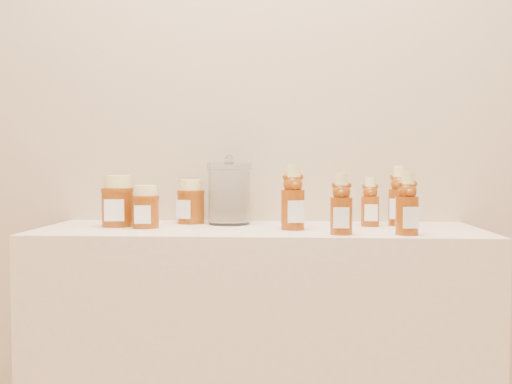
# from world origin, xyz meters

# --- Properties ---
(wall_back) EXTENTS (3.50, 0.02, 2.70)m
(wall_back) POSITION_xyz_m (0.00, 1.75, 1.35)
(wall_back) COLOR tan
(wall_back) RESTS_ON ground
(bear_bottle_back_left) EXTENTS (0.08, 0.08, 0.20)m
(bear_bottle_back_left) POSITION_xyz_m (0.09, 1.52, 1.00)
(bear_bottle_back_left) COLOR #6C2A08
(bear_bottle_back_left) RESTS_ON display_table
(bear_bottle_back_mid) EXTENTS (0.05, 0.05, 0.16)m
(bear_bottle_back_mid) POSITION_xyz_m (0.31, 1.61, 0.98)
(bear_bottle_back_mid) COLOR #6C2A08
(bear_bottle_back_mid) RESTS_ON display_table
(bear_bottle_back_right) EXTENTS (0.09, 0.09, 0.19)m
(bear_bottle_back_right) POSITION_xyz_m (0.40, 1.64, 1.00)
(bear_bottle_back_right) COLOR #6C2A08
(bear_bottle_back_right) RESTS_ON display_table
(bear_bottle_front_left) EXTENTS (0.06, 0.06, 0.17)m
(bear_bottle_front_left) POSITION_xyz_m (0.21, 1.42, 0.99)
(bear_bottle_front_left) COLOR #6C2A08
(bear_bottle_front_left) RESTS_ON display_table
(bear_bottle_front_right) EXTENTS (0.07, 0.07, 0.18)m
(bear_bottle_front_right) POSITION_xyz_m (0.37, 1.42, 0.99)
(bear_bottle_front_right) COLOR #6C2A08
(bear_bottle_front_right) RESTS_ON display_table
(honey_jar_left) EXTENTS (0.10, 0.10, 0.14)m
(honey_jar_left) POSITION_xyz_m (-0.40, 1.57, 0.97)
(honey_jar_left) COLOR #6C2A08
(honey_jar_left) RESTS_ON display_table
(honey_jar_back) EXTENTS (0.11, 0.11, 0.13)m
(honey_jar_back) POSITION_xyz_m (-0.21, 1.66, 0.96)
(honey_jar_back) COLOR #6C2A08
(honey_jar_back) RESTS_ON display_table
(honey_jar_front) EXTENTS (0.07, 0.07, 0.12)m
(honey_jar_front) POSITION_xyz_m (-0.31, 1.54, 0.96)
(honey_jar_front) COLOR #6C2A08
(honey_jar_front) RESTS_ON display_table
(glass_canister) EXTENTS (0.13, 0.13, 0.20)m
(glass_canister) POSITION_xyz_m (-0.09, 1.65, 1.00)
(glass_canister) COLOR white
(glass_canister) RESTS_ON display_table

